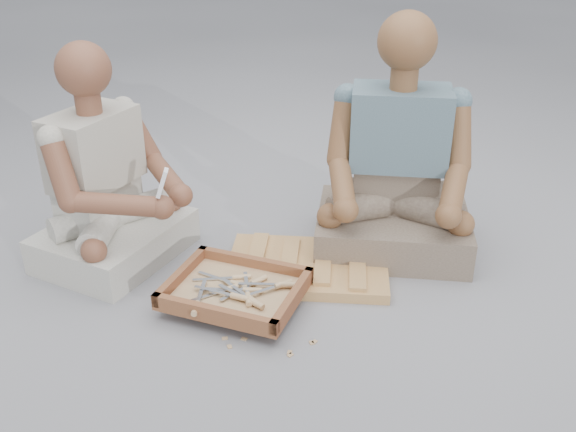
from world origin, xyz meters
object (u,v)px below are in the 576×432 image
(carved_panel, at_px, (307,267))
(craftsman, at_px, (107,190))
(companion, at_px, (396,176))
(tool_tray, at_px, (235,290))

(carved_panel, height_order, craftsman, craftsman)
(craftsman, distance_m, companion, 1.18)
(tool_tray, relative_size, craftsman, 0.57)
(craftsman, bearing_deg, carved_panel, 108.50)
(carved_panel, height_order, tool_tray, tool_tray)
(carved_panel, relative_size, companion, 0.65)
(tool_tray, distance_m, companion, 0.83)
(tool_tray, bearing_deg, companion, 50.73)
(carved_panel, xyz_separation_m, tool_tray, (-0.20, -0.30, 0.04))
(carved_panel, height_order, companion, companion)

